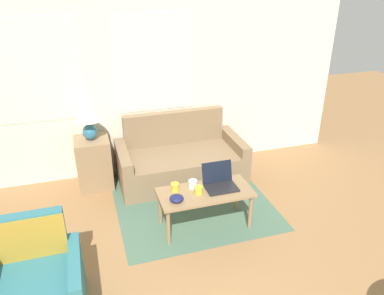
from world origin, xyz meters
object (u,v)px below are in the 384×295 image
table_lamp (88,116)px  snack_bowl (177,198)px  cup_navy (193,184)px  cup_white (199,190)px  couch (180,161)px  cup_yellow (175,187)px  laptop (220,182)px  coffee_table (205,195)px  armchair (37,288)px

table_lamp → snack_bowl: bearing=-60.4°
cup_navy → cup_white: cup_navy is taller
table_lamp → cup_navy: 1.64m
snack_bowl → couch: bearing=73.0°
cup_yellow → snack_bowl: 0.21m
laptop → coffee_table: bearing=-164.4°
couch → table_lamp: bearing=174.1°
cup_navy → cup_yellow: cup_navy is taller
armchair → coffee_table: size_ratio=0.80×
snack_bowl → cup_navy: bearing=39.7°
laptop → snack_bowl: (-0.55, -0.15, -0.02)m
cup_yellow → snack_bowl: cup_yellow is taller
table_lamp → cup_yellow: table_lamp is taller
couch → cup_white: 1.21m
laptop → cup_white: laptop is taller
snack_bowl → coffee_table: bearing=14.8°
armchair → laptop: size_ratio=2.39×
couch → snack_bowl: 1.33m
table_lamp → cup_navy: bearing=-48.8°
couch → cup_navy: 1.08m
laptop → snack_bowl: size_ratio=2.34×
cup_yellow → cup_white: cup_yellow is taller
coffee_table → cup_navy: cup_navy is taller
cup_navy → cup_yellow: bearing=179.8°
armchair → cup_navy: armchair is taller
coffee_table → cup_white: bearing=-167.0°
cup_navy → table_lamp: bearing=131.2°
armchair → cup_white: 1.82m
couch → cup_white: (-0.11, -1.18, 0.24)m
couch → armchair: size_ratio=2.03×
table_lamp → cup_yellow: bearing=-55.1°
coffee_table → cup_yellow: (-0.32, 0.11, 0.10)m
table_lamp → cup_white: 1.75m
laptop → cup_white: size_ratio=3.71×
coffee_table → laptop: 0.23m
cup_white → snack_bowl: bearing=-164.7°
armchair → cup_navy: (1.64, 0.84, 0.24)m
laptop → snack_bowl: 0.57m
coffee_table → cup_navy: 0.19m
laptop → cup_yellow: (-0.51, 0.06, -0.01)m
table_lamp → coffee_table: bearing=-48.4°
cup_navy → snack_bowl: bearing=-140.3°
coffee_table → laptop: laptop is taller
cup_navy → laptop: bearing=-10.7°
table_lamp → coffee_table: 1.82m
cup_navy → snack_bowl: 0.32m
couch → coffee_table: (-0.03, -1.16, 0.14)m
armchair → table_lamp: size_ratio=1.69×
cup_yellow → laptop: bearing=-6.4°
table_lamp → cup_white: (1.05, -1.30, -0.52)m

